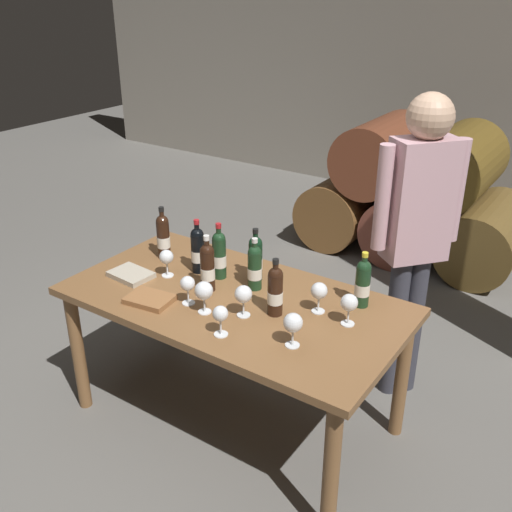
# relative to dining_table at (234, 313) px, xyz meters

# --- Properties ---
(ground_plane) EXTENTS (14.00, 14.00, 0.00)m
(ground_plane) POSITION_rel_dining_table_xyz_m (0.00, 0.00, -0.67)
(ground_plane) COLOR #66635E
(cellar_back_wall) EXTENTS (10.00, 0.24, 2.80)m
(cellar_back_wall) POSITION_rel_dining_table_xyz_m (0.00, 4.20, 0.73)
(cellar_back_wall) COLOR gray
(cellar_back_wall) RESTS_ON ground_plane
(barrel_stack) EXTENTS (1.86, 0.90, 1.15)m
(barrel_stack) POSITION_rel_dining_table_xyz_m (0.00, 2.60, -0.15)
(barrel_stack) COLOR brown
(barrel_stack) RESTS_ON ground_plane
(dining_table) EXTENTS (1.70, 0.90, 0.76)m
(dining_table) POSITION_rel_dining_table_xyz_m (0.00, 0.00, 0.00)
(dining_table) COLOR brown
(dining_table) RESTS_ON ground_plane
(wine_bottle_0) EXTENTS (0.07, 0.07, 0.29)m
(wine_bottle_0) POSITION_rel_dining_table_xyz_m (-0.02, 0.22, 0.22)
(wine_bottle_0) COLOR black
(wine_bottle_0) RESTS_ON dining_table
(wine_bottle_1) EXTENTS (0.07, 0.07, 0.30)m
(wine_bottle_1) POSITION_rel_dining_table_xyz_m (-0.33, 0.13, 0.22)
(wine_bottle_1) COLOR black
(wine_bottle_1) RESTS_ON dining_table
(wine_bottle_2) EXTENTS (0.07, 0.07, 0.30)m
(wine_bottle_2) POSITION_rel_dining_table_xyz_m (-0.15, -0.01, 0.22)
(wine_bottle_2) COLOR black
(wine_bottle_2) RESTS_ON dining_table
(wine_bottle_3) EXTENTS (0.07, 0.07, 0.30)m
(wine_bottle_3) POSITION_rel_dining_table_xyz_m (-0.60, 0.16, 0.22)
(wine_bottle_3) COLOR black
(wine_bottle_3) RESTS_ON dining_table
(wine_bottle_4) EXTENTS (0.07, 0.07, 0.29)m
(wine_bottle_4) POSITION_rel_dining_table_xyz_m (0.25, -0.02, 0.22)
(wine_bottle_4) COLOR black
(wine_bottle_4) RESTS_ON dining_table
(wine_bottle_5) EXTENTS (0.07, 0.07, 0.31)m
(wine_bottle_5) POSITION_rel_dining_table_xyz_m (-0.19, 0.14, 0.22)
(wine_bottle_5) COLOR #19381E
(wine_bottle_5) RESTS_ON dining_table
(wine_bottle_6) EXTENTS (0.07, 0.07, 0.28)m
(wine_bottle_6) POSITION_rel_dining_table_xyz_m (0.56, 0.29, 0.21)
(wine_bottle_6) COLOR #19381E
(wine_bottle_6) RESTS_ON dining_table
(wine_bottle_7) EXTENTS (0.07, 0.07, 0.28)m
(wine_bottle_7) POSITION_rel_dining_table_xyz_m (0.03, 0.14, 0.21)
(wine_bottle_7) COLOR #19381E
(wine_bottle_7) RESTS_ON dining_table
(wine_glass_0) EXTENTS (0.07, 0.07, 0.15)m
(wine_glass_0) POSITION_rel_dining_table_xyz_m (0.15, -0.30, 0.19)
(wine_glass_0) COLOR white
(wine_glass_0) RESTS_ON dining_table
(wine_glass_1) EXTENTS (0.08, 0.08, 0.15)m
(wine_glass_1) POSITION_rel_dining_table_xyz_m (0.41, 0.12, 0.20)
(wine_glass_1) COLOR white
(wine_glass_1) RESTS_ON dining_table
(wine_glass_2) EXTENTS (0.09, 0.09, 0.16)m
(wine_glass_2) POSITION_rel_dining_table_xyz_m (0.46, -0.20, 0.20)
(wine_glass_2) COLOR white
(wine_glass_2) RESTS_ON dining_table
(wine_glass_3) EXTENTS (0.07, 0.07, 0.15)m
(wine_glass_3) POSITION_rel_dining_table_xyz_m (-0.15, -0.17, 0.20)
(wine_glass_3) COLOR white
(wine_glass_3) RESTS_ON dining_table
(wine_glass_4) EXTENTS (0.08, 0.08, 0.16)m
(wine_glass_4) POSITION_rel_dining_table_xyz_m (0.14, -0.11, 0.20)
(wine_glass_4) COLOR white
(wine_glass_4) RESTS_ON dining_table
(wine_glass_5) EXTENTS (0.08, 0.08, 0.15)m
(wine_glass_5) POSITION_rel_dining_table_xyz_m (-0.43, -0.01, 0.20)
(wine_glass_5) COLOR white
(wine_glass_5) RESTS_ON dining_table
(wine_glass_6) EXTENTS (0.08, 0.08, 0.15)m
(wine_glass_6) POSITION_rel_dining_table_xyz_m (0.58, 0.09, 0.20)
(wine_glass_6) COLOR white
(wine_glass_6) RESTS_ON dining_table
(wine_glass_7) EXTENTS (0.09, 0.09, 0.16)m
(wine_glass_7) POSITION_rel_dining_table_xyz_m (-0.03, -0.19, 0.20)
(wine_glass_7) COLOR white
(wine_glass_7) RESTS_ON dining_table
(tasting_notebook) EXTENTS (0.23, 0.18, 0.03)m
(tasting_notebook) POSITION_rel_dining_table_xyz_m (-0.58, -0.13, 0.11)
(tasting_notebook) COLOR #B2A893
(tasting_notebook) RESTS_ON dining_table
(leather_ledger) EXTENTS (0.24, 0.19, 0.03)m
(leather_ledger) POSITION_rel_dining_table_xyz_m (-0.32, -0.26, 0.11)
(leather_ledger) COLOR #936038
(leather_ledger) RESTS_ON dining_table
(sommelier_presenting) EXTENTS (0.35, 0.40, 1.72)m
(sommelier_presenting) POSITION_rel_dining_table_xyz_m (0.63, 0.75, 0.37)
(sommelier_presenting) COLOR #383842
(sommelier_presenting) RESTS_ON ground_plane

